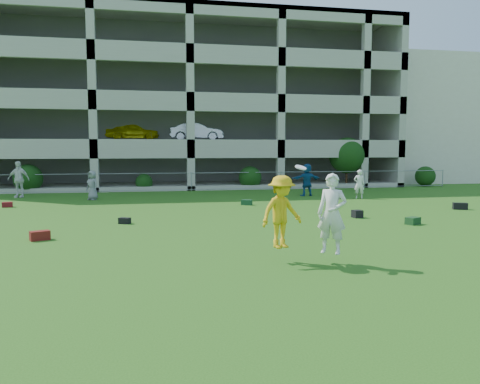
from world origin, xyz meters
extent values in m
plane|color=#235114|center=(0.00, 0.00, 0.00)|extent=(100.00, 100.00, 0.00)
cube|color=beige|center=(23.00, 28.00, 5.00)|extent=(16.00, 14.00, 10.00)
imported|color=silver|center=(-9.80, 16.69, 1.02)|extent=(1.26, 0.70, 2.03)
imported|color=gray|center=(-5.63, 14.68, 0.78)|extent=(0.89, 0.88, 1.55)
imported|color=navy|center=(6.26, 14.54, 0.93)|extent=(1.77, 0.70, 1.87)
imported|color=white|center=(8.58, 12.60, 0.79)|extent=(0.67, 0.55, 1.59)
cube|color=#560F0E|center=(-5.87, 3.60, 0.14)|extent=(0.62, 0.50, 0.28)
cube|color=black|center=(-3.54, 6.27, 0.11)|extent=(0.47, 0.39, 0.22)
cube|color=#12331B|center=(6.71, 4.15, 0.13)|extent=(0.60, 0.54, 0.26)
cube|color=black|center=(5.45, 6.06, 0.15)|extent=(0.39, 0.39, 0.30)
cube|color=black|center=(11.07, 7.51, 0.15)|extent=(0.67, 0.52, 0.30)
cube|color=#5C0F16|center=(-9.17, 12.21, 0.12)|extent=(0.50, 0.37, 0.24)
cube|color=#123319|center=(1.98, 10.97, 0.12)|extent=(0.58, 0.50, 0.25)
imported|color=gold|center=(0.49, -0.40, 1.23)|extent=(1.29, 1.02, 1.74)
imported|color=silver|center=(1.62, -0.76, 1.21)|extent=(0.83, 0.77, 1.90)
cylinder|color=white|center=(0.89, -0.58, 2.30)|extent=(0.29, 0.27, 0.16)
cube|color=#9E998C|center=(0.00, 32.75, 6.00)|extent=(30.00, 0.50, 12.00)
cube|color=#9E998C|center=(14.75, 26.00, 6.00)|extent=(0.50, 14.00, 12.00)
cube|color=#9E998C|center=(0.00, 26.00, 11.85)|extent=(30.00, 14.00, 0.30)
cube|color=#9E998C|center=(0.00, 26.00, 0.15)|extent=(30.00, 14.00, 0.30)
cube|color=#9E998C|center=(0.00, 26.00, 3.15)|extent=(30.00, 14.00, 0.30)
cube|color=#9E998C|center=(0.00, 26.00, 6.15)|extent=(30.00, 14.00, 0.30)
cube|color=#9E998C|center=(0.00, 26.00, 9.15)|extent=(30.00, 14.00, 0.30)
cube|color=#9E998C|center=(0.00, 19.15, 2.55)|extent=(30.00, 0.30, 0.90)
cube|color=#9E998C|center=(0.00, 19.15, 5.55)|extent=(30.00, 0.30, 0.90)
cube|color=#9E998C|center=(0.00, 19.15, 8.55)|extent=(30.00, 0.30, 0.90)
cube|color=#9E998C|center=(0.00, 19.15, 11.55)|extent=(30.00, 0.30, 0.90)
cube|color=#9E998C|center=(-6.00, 19.25, 6.00)|extent=(0.50, 0.50, 12.00)
cube|color=#9E998C|center=(0.00, 19.25, 6.00)|extent=(0.50, 0.50, 12.00)
cube|color=#9E998C|center=(6.00, 19.25, 6.00)|extent=(0.50, 0.50, 12.00)
cube|color=#9E998C|center=(12.00, 19.25, 6.00)|extent=(0.50, 0.50, 12.00)
cube|color=#605E59|center=(0.00, 28.00, 6.00)|extent=(29.00, 9.00, 11.60)
imported|color=#FEEC0D|center=(-3.78, 24.00, 3.96)|extent=(3.97, 1.80, 1.32)
imported|color=silver|center=(0.86, 24.00, 3.96)|extent=(4.08, 1.63, 1.32)
cylinder|color=gray|center=(-6.00, 19.00, 0.60)|extent=(0.06, 0.06, 1.20)
cylinder|color=gray|center=(0.00, 19.00, 0.60)|extent=(0.06, 0.06, 1.20)
cylinder|color=gray|center=(6.00, 19.00, 0.60)|extent=(0.06, 0.06, 1.20)
cylinder|color=gray|center=(12.00, 19.00, 0.60)|extent=(0.06, 0.06, 1.20)
cylinder|color=gray|center=(18.00, 19.00, 0.60)|extent=(0.06, 0.06, 1.20)
cylinder|color=gray|center=(0.00, 19.00, 1.15)|extent=(36.00, 0.04, 0.04)
cylinder|color=gray|center=(0.00, 19.00, 0.08)|extent=(36.00, 0.04, 0.04)
sphere|color=#163D11|center=(-10.00, 19.60, 0.88)|extent=(1.76, 1.76, 1.76)
sphere|color=#163D11|center=(-3.00, 19.60, 0.55)|extent=(1.10, 1.10, 1.10)
sphere|color=#163D11|center=(4.00, 19.60, 0.77)|extent=(1.54, 1.54, 1.54)
cylinder|color=#382314|center=(11.00, 19.80, 0.98)|extent=(0.16, 0.16, 1.96)
sphere|color=#163D11|center=(11.00, 19.80, 2.24)|extent=(2.52, 2.52, 2.52)
sphere|color=#163D11|center=(17.00, 19.60, 0.72)|extent=(1.43, 1.43, 1.43)
camera|label=1|loc=(-2.58, -11.09, 2.75)|focal=35.00mm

